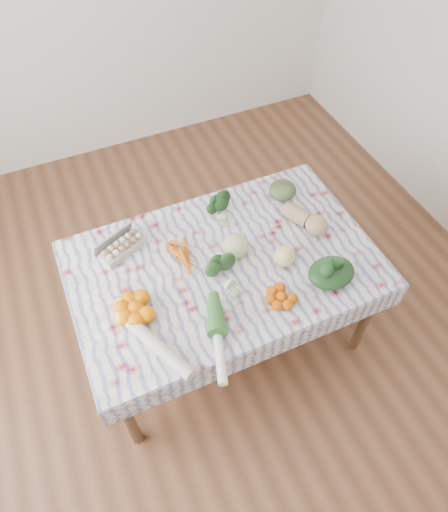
{
  "coord_description": "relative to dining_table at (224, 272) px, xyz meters",
  "views": [
    {
      "loc": [
        -0.62,
        -1.39,
        2.73
      ],
      "look_at": [
        0.0,
        0.0,
        0.82
      ],
      "focal_mm": 32.0,
      "sensor_mm": 36.0,
      "label": 1
    }
  ],
  "objects": [
    {
      "name": "grapefruit",
      "position": [
        0.3,
        -0.13,
        0.14
      ],
      "size": [
        0.13,
        0.13,
        0.12
      ],
      "primitive_type": "sphere",
      "rotation": [
        0.0,
        0.0,
        0.11
      ],
      "color": "#F0D974",
      "rests_on": "tablecloth"
    },
    {
      "name": "carrot_bunch",
      "position": [
        -0.16,
        0.1,
        0.1
      ],
      "size": [
        0.25,
        0.24,
        0.04
      ],
      "primitive_type": "cube",
      "rotation": [
        0.0,
        0.0,
        0.18
      ],
      "color": "#D85B0C",
      "rests_on": "tablecloth"
    },
    {
      "name": "kale_bunch",
      "position": [
        0.12,
        0.33,
        0.14
      ],
      "size": [
        0.15,
        0.13,
        0.12
      ],
      "primitive_type": "ellipsoid",
      "rotation": [
        0.0,
        0.0,
        -0.12
      ],
      "color": "#163413",
      "rests_on": "tablecloth"
    },
    {
      "name": "cabbage",
      "position": [
        0.08,
        0.03,
        0.15
      ],
      "size": [
        0.18,
        0.18,
        0.14
      ],
      "primitive_type": "sphere",
      "rotation": [
        0.0,
        0.0,
        0.42
      ],
      "color": "#B4CA7C",
      "rests_on": "tablecloth"
    },
    {
      "name": "orange_cluster",
      "position": [
        -0.53,
        -0.12,
        0.13
      ],
      "size": [
        0.28,
        0.28,
        0.09
      ],
      "primitive_type": "cube",
      "rotation": [
        0.0,
        0.0,
        -0.04
      ],
      "color": "#FE7900",
      "rests_on": "tablecloth"
    },
    {
      "name": "mandarin_cluster",
      "position": [
        0.17,
        -0.34,
        0.11
      ],
      "size": [
        0.24,
        0.24,
        0.06
      ],
      "primitive_type": "cube",
      "rotation": [
        0.0,
        0.0,
        0.29
      ],
      "color": "#D75704",
      "rests_on": "tablecloth"
    },
    {
      "name": "dining_table",
      "position": [
        0.0,
        0.0,
        0.0
      ],
      "size": [
        1.6,
        1.0,
        0.75
      ],
      "color": "brown",
      "rests_on": "ground"
    },
    {
      "name": "egg_carton",
      "position": [
        -0.48,
        0.3,
        0.12
      ],
      "size": [
        0.29,
        0.21,
        0.07
      ],
      "primitive_type": "cube",
      "rotation": [
        0.0,
        0.0,
        0.42
      ],
      "color": "#B9B9B3",
      "rests_on": "tablecloth"
    },
    {
      "name": "tablecloth",
      "position": [
        0.0,
        0.0,
        0.08
      ],
      "size": [
        1.66,
        1.06,
        0.01
      ],
      "primitive_type": "cube",
      "color": "silver",
      "rests_on": "dining_table"
    },
    {
      "name": "kabocha_squash",
      "position": [
        0.54,
        0.33,
        0.14
      ],
      "size": [
        0.2,
        0.2,
        0.11
      ],
      "primitive_type": "ellipsoid",
      "rotation": [
        0.0,
        0.0,
        -0.26
      ],
      "color": "#42542D",
      "rests_on": "tablecloth"
    },
    {
      "name": "butternut_squash",
      "position": [
        0.54,
        0.06,
        0.15
      ],
      "size": [
        0.22,
        0.3,
        0.13
      ],
      "primitive_type": "ellipsoid",
      "rotation": [
        0.0,
        0.0,
        0.41
      ],
      "color": "tan",
      "rests_on": "tablecloth"
    },
    {
      "name": "daikon",
      "position": [
        -0.49,
        -0.35,
        0.12
      ],
      "size": [
        0.24,
        0.44,
        0.06
      ],
      "primitive_type": "cylinder",
      "rotation": [
        1.57,
        0.0,
        0.42
      ],
      "color": "beige",
      "rests_on": "tablecloth"
    },
    {
      "name": "broccoli",
      "position": [
        -0.06,
        -0.12,
        0.14
      ],
      "size": [
        0.21,
        0.21,
        0.12
      ],
      "primitive_type": "ellipsoid",
      "rotation": [
        0.0,
        0.0,
        0.38
      ],
      "color": "#1E4319",
      "rests_on": "tablecloth"
    },
    {
      "name": "ground",
      "position": [
        0.0,
        0.0,
        -0.68
      ],
      "size": [
        4.5,
        4.5,
        0.0
      ],
      "primitive_type": "plane",
      "color": "brown",
      "rests_on": "ground"
    },
    {
      "name": "spinach_bag",
      "position": [
        0.47,
        -0.33,
        0.14
      ],
      "size": [
        0.28,
        0.24,
        0.11
      ],
      "primitive_type": "ellipsoid",
      "rotation": [
        0.0,
        0.0,
        0.16
      ],
      "color": "black",
      "rests_on": "tablecloth"
    },
    {
      "name": "leek",
      "position": [
        -0.22,
        -0.42,
        0.11
      ],
      "size": [
        0.19,
        0.45,
        0.05
      ],
      "primitive_type": "cylinder",
      "rotation": [
        1.57,
        0.0,
        -0.31
      ],
      "color": "white",
      "rests_on": "tablecloth"
    }
  ]
}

